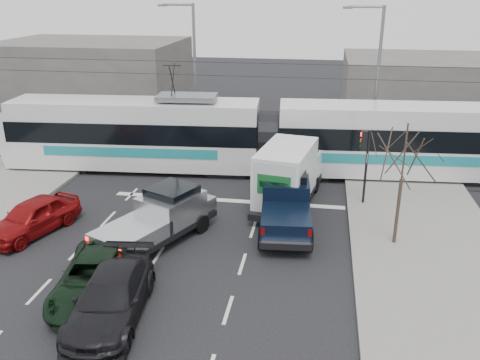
% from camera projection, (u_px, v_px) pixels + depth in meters
% --- Properties ---
extents(ground, '(120.00, 120.00, 0.00)m').
position_uv_depth(ground, '(199.00, 260.00, 19.69)').
color(ground, black).
rests_on(ground, ground).
extents(sidewalk_right, '(6.00, 60.00, 0.15)m').
position_uv_depth(sidewalk_right, '(442.00, 279.00, 18.31)').
color(sidewalk_right, gray).
rests_on(sidewalk_right, ground).
extents(rails, '(60.00, 1.60, 0.03)m').
position_uv_depth(rails, '(240.00, 173.00, 28.91)').
color(rails, '#33302D').
rests_on(rails, ground).
extents(building_left, '(14.00, 10.00, 6.00)m').
position_uv_depth(building_left, '(93.00, 79.00, 41.02)').
color(building_left, slate).
rests_on(building_left, ground).
extents(building_right, '(12.00, 10.00, 5.00)m').
position_uv_depth(building_right, '(423.00, 90.00, 39.14)').
color(building_right, slate).
rests_on(building_right, ground).
extents(bare_tree, '(2.40, 2.40, 5.00)m').
position_uv_depth(bare_tree, '(404.00, 158.00, 19.50)').
color(bare_tree, '#47382B').
rests_on(bare_tree, ground).
extents(traffic_signal, '(0.44, 0.44, 3.60)m').
position_uv_depth(traffic_signal, '(365.00, 151.00, 23.74)').
color(traffic_signal, black).
rests_on(traffic_signal, ground).
extents(street_lamp_near, '(2.38, 0.25, 9.00)m').
position_uv_depth(street_lamp_near, '(375.00, 75.00, 29.69)').
color(street_lamp_near, slate).
rests_on(street_lamp_near, ground).
extents(street_lamp_far, '(2.38, 0.25, 9.00)m').
position_uv_depth(street_lamp_far, '(192.00, 66.00, 33.26)').
color(street_lamp_far, slate).
rests_on(street_lamp_far, ground).
extents(catenary, '(60.00, 0.20, 7.00)m').
position_uv_depth(catenary, '(240.00, 106.00, 27.54)').
color(catenary, black).
rests_on(catenary, ground).
extents(tram, '(29.34, 5.07, 5.96)m').
position_uv_depth(tram, '(268.00, 136.00, 28.36)').
color(tram, silver).
rests_on(tram, ground).
extents(silver_pickup, '(4.27, 6.17, 2.14)m').
position_uv_depth(silver_pickup, '(161.00, 217.00, 20.91)').
color(silver_pickup, black).
rests_on(silver_pickup, ground).
extents(box_truck, '(3.15, 6.45, 3.09)m').
position_uv_depth(box_truck, '(288.00, 175.00, 24.19)').
color(box_truck, black).
rests_on(box_truck, ground).
extents(navy_pickup, '(2.54, 5.71, 2.34)m').
position_uv_depth(navy_pickup, '(286.00, 202.00, 22.12)').
color(navy_pickup, black).
rests_on(navy_pickup, ground).
extents(green_car, '(3.09, 5.32, 1.39)m').
position_uv_depth(green_car, '(95.00, 277.00, 17.26)').
color(green_car, black).
rests_on(green_car, ground).
extents(red_car, '(3.04, 4.73, 1.50)m').
position_uv_depth(red_car, '(33.00, 217.00, 21.66)').
color(red_car, maroon).
rests_on(red_car, ground).
extents(dark_car, '(2.61, 5.27, 1.47)m').
position_uv_depth(dark_car, '(111.00, 298.00, 16.03)').
color(dark_car, black).
rests_on(dark_car, ground).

